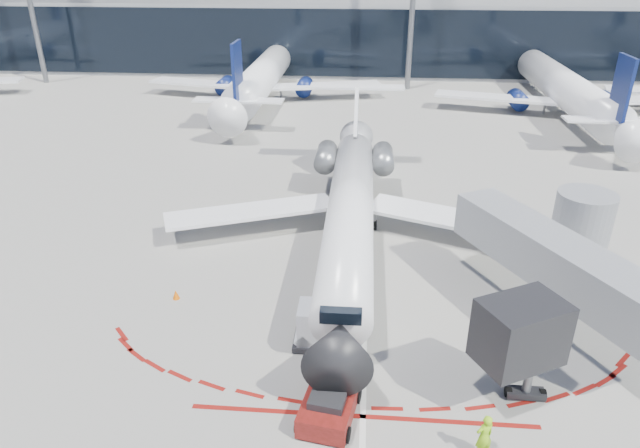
# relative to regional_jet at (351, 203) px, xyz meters

# --- Properties ---
(ground) EXTENTS (260.00, 260.00, 0.00)m
(ground) POSITION_rel_regional_jet_xyz_m (1.07, -4.09, -2.50)
(ground) COLOR slate
(ground) RESTS_ON ground
(apron_centerline) EXTENTS (0.25, 40.00, 0.01)m
(apron_centerline) POSITION_rel_regional_jet_xyz_m (1.07, -2.09, -2.49)
(apron_centerline) COLOR silver
(apron_centerline) RESTS_ON ground
(apron_stop_bar) EXTENTS (14.00, 0.25, 0.01)m
(apron_stop_bar) POSITION_rel_regional_jet_xyz_m (1.07, -15.59, -2.49)
(apron_stop_bar) COLOR maroon
(apron_stop_bar) RESTS_ON ground
(terminal_building) EXTENTS (150.00, 24.15, 24.00)m
(terminal_building) POSITION_rel_regional_jet_xyz_m (1.07, 60.89, 6.02)
(terminal_building) COLOR #95989B
(terminal_building) RESTS_ON ground
(jet_bridge) EXTENTS (10.03, 15.20, 4.90)m
(jet_bridge) POSITION_rel_regional_jet_xyz_m (10.86, -7.10, 0.51)
(jet_bridge) COLOR gray
(jet_bridge) RESTS_ON ground
(regional_jet) EXTENTS (24.21, 29.85, 7.48)m
(regional_jet) POSITION_rel_regional_jet_xyz_m (0.00, 0.00, 0.00)
(regional_jet) COLOR white
(regional_jet) RESTS_ON ground
(pushback_tug) EXTENTS (2.58, 5.10, 1.30)m
(pushback_tug) POSITION_rel_regional_jet_xyz_m (-0.29, -15.68, -1.92)
(pushback_tug) COLOR #4F100B
(pushback_tug) RESTS_ON ground
(ramp_worker) EXTENTS (0.84, 0.71, 1.94)m
(ramp_worker) POSITION_rel_regional_jet_xyz_m (5.46, -17.19, -1.53)
(ramp_worker) COLOR #95DA17
(ramp_worker) RESTS_ON ground
(uld_container) EXTENTS (2.21, 1.88, 2.08)m
(uld_container) POSITION_rel_regional_jet_xyz_m (-1.17, -11.02, -1.47)
(uld_container) COLOR black
(uld_container) RESTS_ON ground
(safety_cone_left) EXTENTS (0.37, 0.37, 0.52)m
(safety_cone_left) POSITION_rel_regional_jet_xyz_m (-9.05, -7.84, -2.24)
(safety_cone_left) COLOR #ED6104
(safety_cone_left) RESTS_ON ground
(bg_airliner_1) EXTENTS (34.10, 36.11, 11.03)m
(bg_airliner_1) POSITION_rel_regional_jet_xyz_m (-12.03, 37.78, 3.02)
(bg_airliner_1) COLOR white
(bg_airliner_1) RESTS_ON ground
(bg_airliner_2) EXTENTS (33.57, 35.54, 10.86)m
(bg_airliner_2) POSITION_rel_regional_jet_xyz_m (22.93, 33.29, 2.93)
(bg_airliner_2) COLOR white
(bg_airliner_2) RESTS_ON ground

